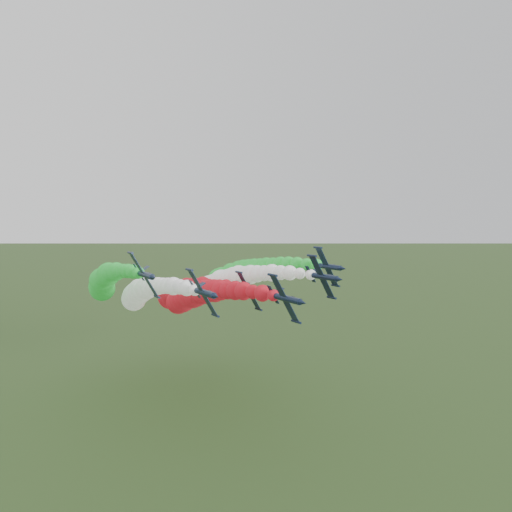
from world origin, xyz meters
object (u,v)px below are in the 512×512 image
object	(u,v)px
jet_inner_right	(222,283)
jet_outer_left	(104,282)
jet_inner_left	(140,293)
jet_lead	(192,297)
jet_outer_right	(232,276)
jet_trail	(179,292)

from	to	relation	value
jet_inner_right	jet_outer_left	xyz separation A→B (m)	(-29.24, 13.08, 0.71)
jet_inner_left	jet_lead	bearing A→B (deg)	-43.93
jet_outer_right	jet_lead	bearing A→B (deg)	-142.91
jet_lead	jet_outer_left	size ratio (longest dim) A/B	1.00
jet_outer_right	jet_inner_right	bearing A→B (deg)	-133.68
jet_lead	jet_outer_right	world-z (taller)	jet_outer_right
jet_outer_right	jet_trail	xyz separation A→B (m)	(-13.27, 9.18, -5.17)
jet_lead	jet_inner_right	world-z (taller)	jet_inner_right
jet_inner_left	jet_outer_right	world-z (taller)	jet_outer_right
jet_trail	jet_lead	bearing A→B (deg)	-104.10
jet_inner_right	jet_outer_right	distance (m)	10.19
jet_inner_left	jet_outer_left	size ratio (longest dim) A/B	1.00
jet_inner_right	jet_outer_left	bearing A→B (deg)	155.90
jet_lead	jet_inner_left	xyz separation A→B (m)	(-10.26, 9.88, 0.34)
jet_outer_right	jet_trail	distance (m)	16.94
jet_inner_right	jet_outer_left	world-z (taller)	jet_outer_left
jet_lead	jet_trail	bearing A→B (deg)	75.90
jet_lead	jet_inner_left	size ratio (longest dim) A/B	1.00
jet_lead	jet_outer_left	distance (m)	26.60
jet_outer_right	jet_trail	world-z (taller)	jet_outer_right
jet_outer_left	jet_trail	distance (m)	23.75
jet_inner_right	jet_outer_left	size ratio (longest dim) A/B	1.00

